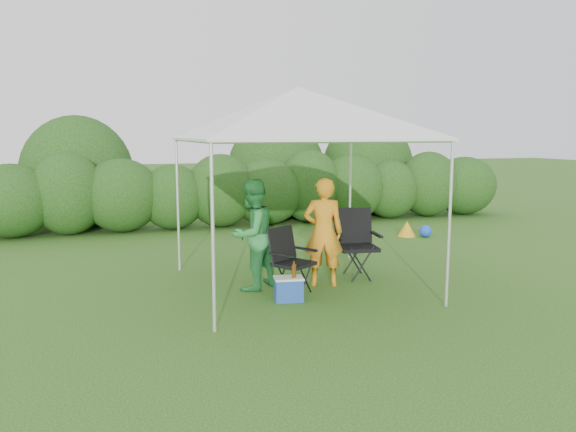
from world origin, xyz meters
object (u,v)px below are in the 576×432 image
object	(u,v)px
woman	(252,235)
man	(323,232)
cooler	(289,289)
chair_left	(289,255)
chair_right	(356,238)
canopy	(298,114)

from	to	relation	value
woman	man	bearing A→B (deg)	136.69
woman	cooler	xyz separation A→B (m)	(0.31, -0.71, -0.62)
man	cooler	xyz separation A→B (m)	(-0.72, -0.57, -0.62)
woman	cooler	distance (m)	0.99
man	woman	distance (m)	1.03
chair_left	cooler	distance (m)	0.59
chair_right	man	distance (m)	0.79
chair_left	cooler	bearing A→B (deg)	-141.43
man	cooler	world-z (taller)	man
chair_right	cooler	size ratio (longest dim) A/B	2.51
canopy	chair_left	bearing A→B (deg)	-135.61
man	canopy	bearing A→B (deg)	5.61
chair_right	canopy	bearing A→B (deg)	-156.33
chair_left	man	world-z (taller)	man
chair_right	chair_left	world-z (taller)	chair_right
canopy	chair_left	world-z (taller)	canopy
canopy	chair_right	size ratio (longest dim) A/B	2.95
chair_left	man	xyz separation A→B (m)	(0.56, 0.11, 0.28)
chair_right	cooler	bearing A→B (deg)	-137.70
chair_left	man	size ratio (longest dim) A/B	0.57
man	woman	bearing A→B (deg)	8.82
canopy	chair_right	xyz separation A→B (m)	(1.05, 0.28, -1.87)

